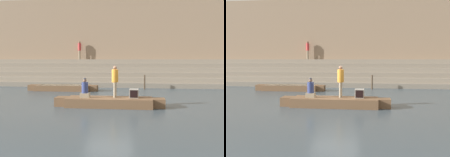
{
  "view_description": "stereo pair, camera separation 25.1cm",
  "coord_description": "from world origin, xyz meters",
  "views": [
    {
      "loc": [
        1.74,
        -13.73,
        2.44
      ],
      "look_at": [
        0.08,
        0.69,
        1.36
      ],
      "focal_mm": 42.0,
      "sensor_mm": 36.0,
      "label": 1
    },
    {
      "loc": [
        1.99,
        -13.7,
        2.44
      ],
      "look_at": [
        0.08,
        0.69,
        1.36
      ],
      "focal_mm": 42.0,
      "sensor_mm": 36.0,
      "label": 2
    }
  ],
  "objects": [
    {
      "name": "ground_plane",
      "position": [
        0.0,
        0.0,
        0.0
      ],
      "size": [
        120.0,
        120.0,
        0.0
      ],
      "primitive_type": "plane",
      "color": "#3D4C56"
    },
    {
      "name": "ghat_steps",
      "position": [
        0.0,
        10.99,
        0.87
      ],
      "size": [
        36.0,
        4.21,
        2.42
      ],
      "color": "gray",
      "rests_on": "ground"
    },
    {
      "name": "back_wall",
      "position": [
        0.0,
        13.1,
        4.23
      ],
      "size": [
        34.2,
        1.28,
        8.51
      ],
      "color": "#937A60",
      "rests_on": "ground"
    },
    {
      "name": "rowboat_main",
      "position": [
        0.08,
        -0.5,
        0.25
      ],
      "size": [
        5.63,
        1.5,
        0.46
      ],
      "rotation": [
        0.0,
        0.0,
        -0.05
      ],
      "color": "brown",
      "rests_on": "ground"
    },
    {
      "name": "person_standing",
      "position": [
        0.36,
        -0.36,
        1.4
      ],
      "size": [
        0.33,
        0.33,
        1.63
      ],
      "rotation": [
        0.0,
        0.0,
        0.16
      ],
      "color": "gray",
      "rests_on": "rowboat_main"
    },
    {
      "name": "person_rowing",
      "position": [
        -1.18,
        -0.58,
        0.87
      ],
      "size": [
        0.47,
        0.37,
        1.03
      ],
      "rotation": [
        0.0,
        0.0,
        -0.29
      ],
      "color": "gray",
      "rests_on": "rowboat_main"
    },
    {
      "name": "tv_set",
      "position": [
        1.34,
        -0.39,
        0.69
      ],
      "size": [
        0.46,
        0.48,
        0.45
      ],
      "rotation": [
        0.0,
        0.0,
        -0.04
      ],
      "color": "#9E998E",
      "rests_on": "rowboat_main"
    },
    {
      "name": "moored_boat_shore",
      "position": [
        -4.35,
        5.88,
        0.23
      ],
      "size": [
        5.43,
        1.3,
        0.44
      ],
      "rotation": [
        0.0,
        0.0,
        0.01
      ],
      "color": "brown",
      "rests_on": "ground"
    },
    {
      "name": "mooring_post",
      "position": [
        1.95,
        7.54,
        0.58
      ],
      "size": [
        0.12,
        0.12,
        1.16
      ],
      "primitive_type": "cylinder",
      "color": "#473828",
      "rests_on": "ground"
    },
    {
      "name": "person_on_steps",
      "position": [
        -4.52,
        12.16,
        3.47
      ],
      "size": [
        0.32,
        0.32,
        1.81
      ],
      "rotation": [
        0.0,
        0.0,
        1.06
      ],
      "color": "gray",
      "rests_on": "ghat_steps"
    }
  ]
}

